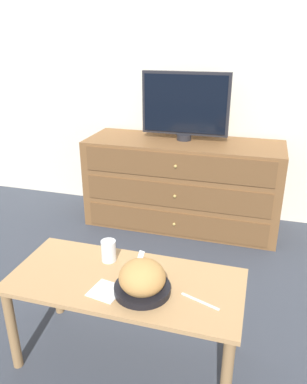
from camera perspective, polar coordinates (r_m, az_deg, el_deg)
ground_plane at (r=3.37m, az=3.62°, el=-2.34°), size 12.00×12.00×0.00m
wall_back at (r=3.08m, az=4.36°, el=20.37°), size 12.00×0.05×2.60m
dresser at (r=2.96m, az=4.41°, el=1.24°), size 1.49×0.53×0.69m
tv at (r=2.84m, az=4.84°, el=13.08°), size 0.65×0.11×0.50m
coffee_table at (r=1.71m, az=-4.25°, el=-14.95°), size 1.02×0.46×0.44m
takeout_bowl at (r=1.56m, az=-1.72°, el=-13.25°), size 0.23×0.23×0.16m
drink_cup at (r=1.78m, az=-6.85°, el=-9.05°), size 0.07×0.07×0.10m
napkin at (r=1.61m, az=-7.28°, el=-14.73°), size 0.14×0.14×0.00m
knife at (r=1.56m, az=7.10°, el=-16.21°), size 0.16×0.07×0.01m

